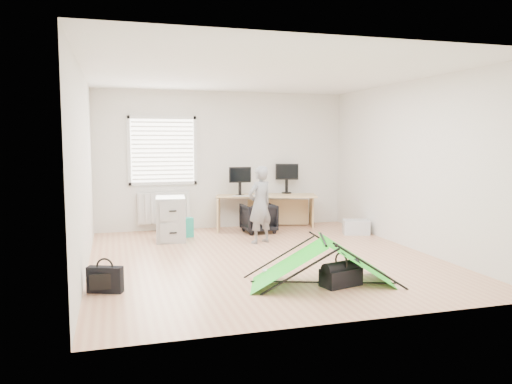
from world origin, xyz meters
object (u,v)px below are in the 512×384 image
object	(u,v)px
laptop_bag	(105,280)
thermos	(263,189)
storage_crate	(356,227)
monitor_right	(287,182)
monitor_left	(240,185)
desk	(266,212)
filing_cabinet	(171,219)
duffel_bag	(341,277)
office_chair	(259,218)
person	(260,205)
kite	(323,261)

from	to	relation	value
laptop_bag	thermos	bearing A→B (deg)	71.34
storage_crate	monitor_right	bearing A→B (deg)	127.52
monitor_left	desk	bearing A→B (deg)	3.74
storage_crate	desk	bearing A→B (deg)	143.57
filing_cabinet	duffel_bag	xyz separation A→B (m)	(1.67, -3.32, -0.28)
monitor_right	laptop_bag	xyz separation A→B (m)	(-3.52, -3.68, -0.74)
desk	monitor_left	xyz separation A→B (m)	(-0.55, -0.03, 0.54)
monitor_right	monitor_left	bearing A→B (deg)	-148.42
desk	laptop_bag	world-z (taller)	desk
duffel_bag	office_chair	bearing A→B (deg)	74.38
thermos	storage_crate	world-z (taller)	thermos
office_chair	person	xyz separation A→B (m)	(-0.25, -0.94, 0.38)
filing_cabinet	thermos	distance (m)	2.06
filing_cabinet	monitor_left	world-z (taller)	monitor_left
person	storage_crate	xyz separation A→B (m)	(1.96, 0.28, -0.53)
person	laptop_bag	distance (m)	3.35
duffel_bag	thermos	bearing A→B (deg)	71.40
person	duffel_bag	world-z (taller)	person
filing_cabinet	person	distance (m)	1.60
storage_crate	duffel_bag	distance (m)	3.42
thermos	office_chair	size ratio (longest dim) A/B	0.41
monitor_right	kite	distance (m)	4.20
monitor_right	kite	size ratio (longest dim) A/B	0.26
filing_cabinet	person	world-z (taller)	person
duffel_bag	monitor_right	bearing A→B (deg)	64.14
office_chair	storage_crate	bearing A→B (deg)	155.74
filing_cabinet	office_chair	bearing A→B (deg)	15.75
thermos	person	size ratio (longest dim) A/B	0.19
desk	filing_cabinet	bearing A→B (deg)	-144.86
monitor_right	laptop_bag	size ratio (longest dim) A/B	1.14
monitor_left	kite	distance (m)	3.89
thermos	desk	bearing A→B (deg)	3.49
monitor_left	person	distance (m)	1.33
filing_cabinet	storage_crate	bearing A→B (deg)	-0.40
thermos	storage_crate	size ratio (longest dim) A/B	0.53
storage_crate	laptop_bag	distance (m)	5.09
kite	duffel_bag	xyz separation A→B (m)	(0.17, -0.15, -0.17)
desk	filing_cabinet	distance (m)	2.08
thermos	person	xyz separation A→B (m)	(-0.46, -1.33, -0.14)
monitor_left	duffel_bag	distance (m)	4.07
desk	kite	distance (m)	3.90
storage_crate	laptop_bag	size ratio (longest dim) A/B	1.16
monitor_left	storage_crate	distance (m)	2.35
desk	storage_crate	distance (m)	1.79
desk	office_chair	distance (m)	0.48
filing_cabinet	desk	bearing A→B (deg)	25.20
monitor_right	person	bearing A→B (deg)	-103.19
monitor_left	office_chair	bearing A→B (deg)	-52.66
filing_cabinet	kite	world-z (taller)	filing_cabinet
monitor_right	kite	bearing A→B (deg)	-82.68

